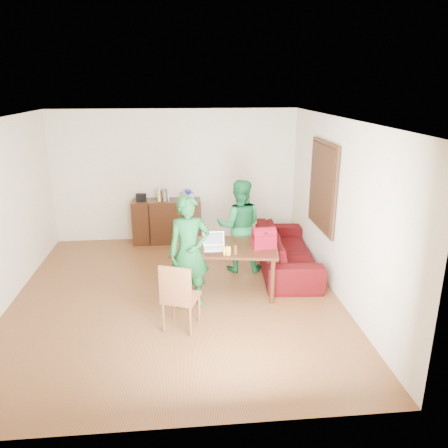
{
  "coord_description": "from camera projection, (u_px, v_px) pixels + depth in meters",
  "views": [
    {
      "loc": [
        0.15,
        -6.18,
        3.18
      ],
      "look_at": [
        0.78,
        0.34,
        1.06
      ],
      "focal_mm": 35.0,
      "sensor_mm": 36.0,
      "label": 1
    }
  ],
  "objects": [
    {
      "name": "room",
      "position": [
        174.0,
        214.0,
        6.54
      ],
      "size": [
        5.2,
        5.7,
        2.9
      ],
      "color": "#482B12",
      "rests_on": "ground"
    },
    {
      "name": "laptop",
      "position": [
        215.0,
        246.0,
        6.67
      ],
      "size": [
        0.32,
        0.23,
        0.23
      ],
      "rotation": [
        0.0,
        0.0,
        0.0
      ],
      "color": "white",
      "rests_on": "table"
    },
    {
      "name": "table",
      "position": [
        225.0,
        252.0,
        6.82
      ],
      "size": [
        1.74,
        1.15,
        0.76
      ],
      "rotation": [
        0.0,
        0.0,
        -0.16
      ],
      "color": "black",
      "rests_on": "ground"
    },
    {
      "name": "bananas",
      "position": [
        227.0,
        254.0,
        6.4
      ],
      "size": [
        0.16,
        0.1,
        0.06
      ],
      "primitive_type": null,
      "rotation": [
        0.0,
        0.0,
        0.03
      ],
      "color": "yellow",
      "rests_on": "table"
    },
    {
      "name": "bottle",
      "position": [
        235.0,
        249.0,
        6.45
      ],
      "size": [
        0.07,
        0.07,
        0.16
      ],
      "primitive_type": "cylinder",
      "rotation": [
        0.0,
        0.0,
        -0.28
      ],
      "color": "#572A14",
      "rests_on": "table"
    },
    {
      "name": "person_far",
      "position": [
        239.0,
        226.0,
        7.56
      ],
      "size": [
        0.86,
        0.7,
        1.63
      ],
      "primitive_type": "imported",
      "rotation": [
        0.0,
        0.0,
        3.03
      ],
      "color": "#155F2E",
      "rests_on": "ground"
    },
    {
      "name": "person_near",
      "position": [
        189.0,
        252.0,
        6.33
      ],
      "size": [
        0.66,
        0.48,
        1.68
      ],
      "primitive_type": "imported",
      "rotation": [
        0.0,
        0.0,
        0.13
      ],
      "color": "#125121",
      "rests_on": "ground"
    },
    {
      "name": "sofa",
      "position": [
        286.0,
        250.0,
        7.78
      ],
      "size": [
        1.08,
        2.37,
        0.67
      ],
      "primitive_type": "imported",
      "rotation": [
        0.0,
        0.0,
        1.49
      ],
      "color": "#3B0713",
      "rests_on": "ground"
    },
    {
      "name": "red_bag",
      "position": [
        264.0,
        240.0,
        6.69
      ],
      "size": [
        0.37,
        0.24,
        0.26
      ],
      "primitive_type": "cube",
      "rotation": [
        0.0,
        0.0,
        0.12
      ],
      "color": "maroon",
      "rests_on": "table"
    },
    {
      "name": "chair",
      "position": [
        181.0,
        309.0,
        5.86
      ],
      "size": [
        0.56,
        0.55,
        0.97
      ],
      "rotation": [
        0.0,
        0.0,
        -0.37
      ],
      "color": "brown",
      "rests_on": "ground"
    }
  ]
}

